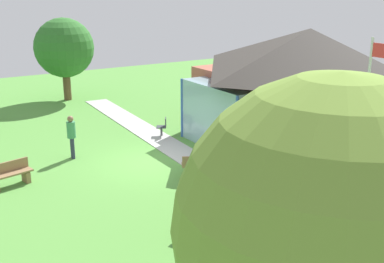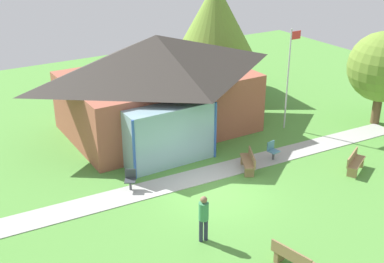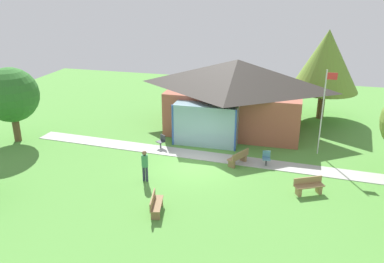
{
  "view_description": "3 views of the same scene",
  "coord_description": "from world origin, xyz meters",
  "px_view_note": "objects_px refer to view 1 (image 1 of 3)",
  "views": [
    {
      "loc": [
        15.6,
        -8.04,
        6.55
      ],
      "look_at": [
        0.98,
        1.19,
        1.31
      ],
      "focal_mm": 44.7,
      "sensor_mm": 36.0,
      "label": 1
    },
    {
      "loc": [
        -9.9,
        -14.54,
        10.36
      ],
      "look_at": [
        0.73,
        2.97,
        1.4
      ],
      "focal_mm": 47.21,
      "sensor_mm": 36.0,
      "label": 2
    },
    {
      "loc": [
        5.18,
        -20.17,
        10.0
      ],
      "look_at": [
        -0.85,
        2.24,
        1.2
      ],
      "focal_mm": 37.68,
      "sensor_mm": 36.0,
      "label": 3
    }
  ],
  "objects_px": {
    "tree_west_hedge": "(64,48)",
    "flagpole": "(366,116)",
    "bench_front_center": "(10,175)",
    "patio_chair_west": "(163,127)",
    "pavilion": "(303,84)",
    "visitor_strolling_lawn": "(71,134)",
    "bench_mid_right": "(207,228)",
    "patio_chair_lawn_spare": "(236,178)",
    "bench_rear_near_path": "(203,166)",
    "tree_far_east": "(329,231)"
  },
  "relations": [
    {
      "from": "tree_far_east",
      "to": "patio_chair_west",
      "type": "bearing_deg",
      "value": 158.12
    },
    {
      "from": "bench_mid_right",
      "to": "tree_west_hedge",
      "type": "distance_m",
      "value": 18.85
    },
    {
      "from": "pavilion",
      "to": "patio_chair_west",
      "type": "bearing_deg",
      "value": -128.5
    },
    {
      "from": "bench_mid_right",
      "to": "bench_rear_near_path",
      "type": "xyz_separation_m",
      "value": [
        -3.89,
        2.44,
        0.0
      ]
    },
    {
      "from": "tree_far_east",
      "to": "patio_chair_lawn_spare",
      "type": "bearing_deg",
      "value": 148.47
    },
    {
      "from": "patio_chair_west",
      "to": "tree_far_east",
      "type": "distance_m",
      "value": 16.56
    },
    {
      "from": "pavilion",
      "to": "bench_mid_right",
      "type": "relative_size",
      "value": 6.48
    },
    {
      "from": "bench_mid_right",
      "to": "tree_west_hedge",
      "type": "height_order",
      "value": "tree_west_hedge"
    },
    {
      "from": "pavilion",
      "to": "bench_rear_near_path",
      "type": "relative_size",
      "value": 6.48
    },
    {
      "from": "flagpole",
      "to": "patio_chair_lawn_spare",
      "type": "distance_m",
      "value": 4.58
    },
    {
      "from": "patio_chair_lawn_spare",
      "to": "visitor_strolling_lawn",
      "type": "height_order",
      "value": "visitor_strolling_lawn"
    },
    {
      "from": "visitor_strolling_lawn",
      "to": "bench_rear_near_path",
      "type": "bearing_deg",
      "value": 46.31
    },
    {
      "from": "visitor_strolling_lawn",
      "to": "pavilion",
      "type": "bearing_deg",
      "value": 80.65
    },
    {
      "from": "tree_far_east",
      "to": "tree_west_hedge",
      "type": "relative_size",
      "value": 1.17
    },
    {
      "from": "pavilion",
      "to": "visitor_strolling_lawn",
      "type": "distance_m",
      "value": 9.93
    },
    {
      "from": "bench_front_center",
      "to": "patio_chair_west",
      "type": "distance_m",
      "value": 7.54
    },
    {
      "from": "bench_mid_right",
      "to": "pavilion",
      "type": "bearing_deg",
      "value": -86.33
    },
    {
      "from": "pavilion",
      "to": "patio_chair_lawn_spare",
      "type": "relative_size",
      "value": 11.55
    },
    {
      "from": "pavilion",
      "to": "flagpole",
      "type": "distance_m",
      "value": 6.55
    },
    {
      "from": "bench_rear_near_path",
      "to": "patio_chair_west",
      "type": "relative_size",
      "value": 1.78
    },
    {
      "from": "bench_rear_near_path",
      "to": "patio_chair_west",
      "type": "height_order",
      "value": "patio_chair_west"
    },
    {
      "from": "bench_mid_right",
      "to": "bench_front_center",
      "type": "bearing_deg",
      "value": 0.56
    },
    {
      "from": "visitor_strolling_lawn",
      "to": "bench_front_center",
      "type": "bearing_deg",
      "value": -50.59
    },
    {
      "from": "bench_rear_near_path",
      "to": "pavilion",
      "type": "bearing_deg",
      "value": 39.32
    },
    {
      "from": "pavilion",
      "to": "visitor_strolling_lawn",
      "type": "height_order",
      "value": "pavilion"
    },
    {
      "from": "tree_far_east",
      "to": "tree_west_hedge",
      "type": "xyz_separation_m",
      "value": [
        -24.59,
        4.75,
        -0.73
      ]
    },
    {
      "from": "pavilion",
      "to": "tree_west_hedge",
      "type": "xyz_separation_m",
      "value": [
        -13.39,
        -6.11,
        0.56
      ]
    },
    {
      "from": "tree_far_east",
      "to": "pavilion",
      "type": "bearing_deg",
      "value": 135.87
    },
    {
      "from": "pavilion",
      "to": "patio_chair_west",
      "type": "distance_m",
      "value": 6.52
    },
    {
      "from": "flagpole",
      "to": "bench_front_center",
      "type": "relative_size",
      "value": 3.33
    },
    {
      "from": "tree_west_hedge",
      "to": "patio_chair_lawn_spare",
      "type": "bearing_deg",
      "value": 1.45
    },
    {
      "from": "pavilion",
      "to": "flagpole",
      "type": "height_order",
      "value": "flagpole"
    },
    {
      "from": "pavilion",
      "to": "tree_west_hedge",
      "type": "bearing_deg",
      "value": -155.46
    },
    {
      "from": "patio_chair_west",
      "to": "tree_far_east",
      "type": "xyz_separation_m",
      "value": [
        15.04,
        -6.04,
        3.43
      ]
    },
    {
      "from": "flagpole",
      "to": "tree_west_hedge",
      "type": "xyz_separation_m",
      "value": [
        -19.11,
        -2.94,
        0.23
      ]
    },
    {
      "from": "tree_far_east",
      "to": "flagpole",
      "type": "bearing_deg",
      "value": 125.5
    },
    {
      "from": "bench_rear_near_path",
      "to": "tree_far_east",
      "type": "xyz_separation_m",
      "value": [
        9.97,
        -4.88,
        3.44
      ]
    },
    {
      "from": "flagpole",
      "to": "bench_front_center",
      "type": "xyz_separation_m",
      "value": [
        -7.32,
        -8.85,
        -2.48
      ]
    },
    {
      "from": "bench_rear_near_path",
      "to": "tree_west_hedge",
      "type": "xyz_separation_m",
      "value": [
        -14.62,
        -0.13,
        2.71
      ]
    },
    {
      "from": "bench_mid_right",
      "to": "visitor_strolling_lawn",
      "type": "distance_m",
      "value": 8.36
    },
    {
      "from": "patio_chair_lawn_spare",
      "to": "tree_far_east",
      "type": "xyz_separation_m",
      "value": [
        8.41,
        -5.16,
        3.43
      ]
    },
    {
      "from": "tree_west_hedge",
      "to": "flagpole",
      "type": "bearing_deg",
      "value": 8.74
    },
    {
      "from": "flagpole",
      "to": "patio_chair_lawn_spare",
      "type": "relative_size",
      "value": 6.04
    },
    {
      "from": "patio_chair_lawn_spare",
      "to": "bench_mid_right",
      "type": "bearing_deg",
      "value": 123.16
    },
    {
      "from": "pavilion",
      "to": "tree_far_east",
      "type": "height_order",
      "value": "tree_far_east"
    },
    {
      "from": "flagpole",
      "to": "tree_west_hedge",
      "type": "distance_m",
      "value": 19.34
    },
    {
      "from": "bench_rear_near_path",
      "to": "patio_chair_lawn_spare",
      "type": "bearing_deg",
      "value": -52.16
    },
    {
      "from": "bench_mid_right",
      "to": "patio_chair_west",
      "type": "height_order",
      "value": "patio_chair_west"
    },
    {
      "from": "bench_rear_near_path",
      "to": "patio_chair_west",
      "type": "bearing_deg",
      "value": 104.78
    },
    {
      "from": "visitor_strolling_lawn",
      "to": "bench_mid_right",
      "type": "bearing_deg",
      "value": 15.47
    }
  ]
}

